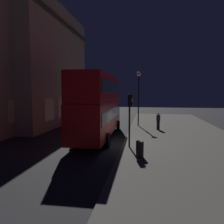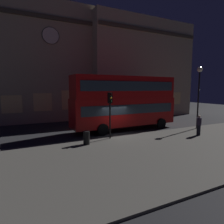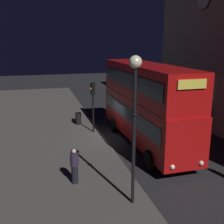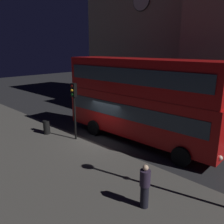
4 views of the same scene
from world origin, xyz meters
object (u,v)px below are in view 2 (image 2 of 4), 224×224
Objects in this scene: traffic_light_near_kerb at (110,106)px; litter_bin at (86,138)px; street_lamp at (199,85)px; pedestrian at (199,125)px; double_decker_bus at (125,100)px; traffic_light_far_side at (171,98)px.

litter_bin is (-2.26, -0.79, -2.20)m from traffic_light_near_kerb.
litter_bin is (-11.91, -0.52, -3.93)m from street_lamp.
pedestrian is 9.75m from litter_bin.
traffic_light_near_kerb is at bearing 19.13° from litter_bin.
litter_bin is at bearing -167.10° from traffic_light_near_kerb.
traffic_light_near_kerb is 0.61× the size of street_lamp.
double_decker_bus is at bearing 37.78° from traffic_light_near_kerb.
traffic_light_near_kerb is (-2.99, -2.89, -0.19)m from double_decker_bus.
pedestrian is at bearing -24.24° from traffic_light_near_kerb.
street_lamp is at bearing 60.22° from traffic_light_far_side.
street_lamp is 12.55m from litter_bin.
traffic_light_far_side is at bearing 70.86° from street_lamp.
double_decker_bus is at bearing 154.64° from street_lamp.
traffic_light_near_kerb is at bearing 16.26° from traffic_light_far_side.
double_decker_bus is 2.75× the size of traffic_light_far_side.
traffic_light_far_side reaches higher than litter_bin.
traffic_light_far_side is at bearing 23.87° from pedestrian.
double_decker_bus reaches higher than pedestrian.
traffic_light_near_kerb is 2.13× the size of pedestrian.
double_decker_bus is 7.12m from pedestrian.
litter_bin is at bearing -177.48° from street_lamp.
traffic_light_near_kerb is 3.25m from litter_bin.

